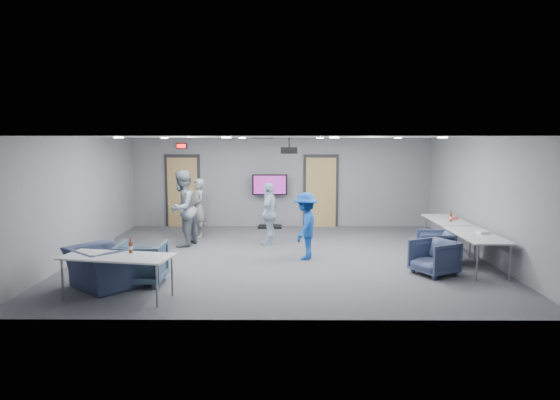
{
  "coord_description": "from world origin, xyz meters",
  "views": [
    {
      "loc": [
        0.05,
        -11.09,
        2.65
      ],
      "look_at": [
        -0.02,
        0.8,
        1.2
      ],
      "focal_mm": 32.0,
      "sensor_mm": 36.0,
      "label": 1
    }
  ],
  "objects_px": {
    "chair_right_b": "(435,247)",
    "person_d": "(306,226)",
    "person_a": "(199,208)",
    "person_b": "(182,209)",
    "bottle_front": "(131,247)",
    "chair_front_b": "(102,267)",
    "chair_front_a": "(142,263)",
    "table_right_a": "(446,221)",
    "chair_right_c": "(434,257)",
    "bottle_right": "(451,218)",
    "tv_stand": "(270,198)",
    "person_c": "(269,214)",
    "table_right_b": "(477,236)",
    "projector": "(289,150)",
    "table_front_left": "(117,258)"
  },
  "relations": [
    {
      "from": "chair_front_a",
      "to": "person_d",
      "type": "bearing_deg",
      "value": -149.0
    },
    {
      "from": "table_front_left",
      "to": "tv_stand",
      "type": "height_order",
      "value": "tv_stand"
    },
    {
      "from": "bottle_front",
      "to": "person_d",
      "type": "bearing_deg",
      "value": 39.85
    },
    {
      "from": "table_right_b",
      "to": "bottle_right",
      "type": "height_order",
      "value": "bottle_right"
    },
    {
      "from": "tv_stand",
      "to": "chair_right_c",
      "type": "bearing_deg",
      "value": -57.21
    },
    {
      "from": "chair_right_b",
      "to": "bottle_right",
      "type": "relative_size",
      "value": 2.95
    },
    {
      "from": "bottle_front",
      "to": "bottle_right",
      "type": "distance_m",
      "value": 7.32
    },
    {
      "from": "bottle_front",
      "to": "chair_front_b",
      "type": "bearing_deg",
      "value": 148.53
    },
    {
      "from": "person_c",
      "to": "person_d",
      "type": "xyz_separation_m",
      "value": [
        0.84,
        -1.6,
        -0.04
      ]
    },
    {
      "from": "person_a",
      "to": "person_d",
      "type": "bearing_deg",
      "value": 23.05
    },
    {
      "from": "chair_front_b",
      "to": "bottle_right",
      "type": "distance_m",
      "value": 7.76
    },
    {
      "from": "person_b",
      "to": "bottle_front",
      "type": "relative_size",
      "value": 7.34
    },
    {
      "from": "bottle_front",
      "to": "table_front_left",
      "type": "bearing_deg",
      "value": -129.51
    },
    {
      "from": "tv_stand",
      "to": "table_right_b",
      "type": "bearing_deg",
      "value": -48.02
    },
    {
      "from": "person_b",
      "to": "chair_right_c",
      "type": "xyz_separation_m",
      "value": [
        5.47,
        -2.62,
        -0.6
      ]
    },
    {
      "from": "person_c",
      "to": "projector",
      "type": "xyz_separation_m",
      "value": [
        0.49,
        -0.97,
        1.62
      ]
    },
    {
      "from": "person_c",
      "to": "projector",
      "type": "relative_size",
      "value": 4.04
    },
    {
      "from": "person_a",
      "to": "bottle_front",
      "type": "relative_size",
      "value": 6.19
    },
    {
      "from": "person_a",
      "to": "person_b",
      "type": "xyz_separation_m",
      "value": [
        -0.2,
        -1.17,
        0.15
      ]
    },
    {
      "from": "chair_right_b",
      "to": "table_right_a",
      "type": "bearing_deg",
      "value": 161.48
    },
    {
      "from": "person_c",
      "to": "chair_right_c",
      "type": "bearing_deg",
      "value": 65.97
    },
    {
      "from": "chair_front_b",
      "to": "bottle_front",
      "type": "distance_m",
      "value": 0.88
    },
    {
      "from": "person_a",
      "to": "person_b",
      "type": "height_order",
      "value": "person_b"
    },
    {
      "from": "chair_right_c",
      "to": "table_right_a",
      "type": "xyz_separation_m",
      "value": [
        0.97,
        2.31,
        0.34
      ]
    },
    {
      "from": "bottle_right",
      "to": "chair_right_b",
      "type": "bearing_deg",
      "value": -123.23
    },
    {
      "from": "person_d",
      "to": "chair_right_c",
      "type": "xyz_separation_m",
      "value": [
        2.47,
        -1.27,
        -0.4
      ]
    },
    {
      "from": "person_b",
      "to": "table_right_b",
      "type": "distance_m",
      "value": 6.82
    },
    {
      "from": "chair_right_c",
      "to": "table_right_b",
      "type": "xyz_separation_m",
      "value": [
        0.97,
        0.41,
        0.34
      ]
    },
    {
      "from": "person_a",
      "to": "table_front_left",
      "type": "relative_size",
      "value": 0.82
    },
    {
      "from": "person_d",
      "to": "chair_right_b",
      "type": "relative_size",
      "value": 1.98
    },
    {
      "from": "person_a",
      "to": "tv_stand",
      "type": "xyz_separation_m",
      "value": [
        1.9,
        1.45,
        0.12
      ]
    },
    {
      "from": "person_a",
      "to": "person_b",
      "type": "distance_m",
      "value": 1.2
    },
    {
      "from": "person_a",
      "to": "projector",
      "type": "height_order",
      "value": "projector"
    },
    {
      "from": "person_c",
      "to": "bottle_front",
      "type": "xyz_separation_m",
      "value": [
        -2.25,
        -4.18,
        0.04
      ]
    },
    {
      "from": "chair_right_c",
      "to": "person_d",
      "type": "bearing_deg",
      "value": -145.94
    },
    {
      "from": "chair_right_b",
      "to": "person_c",
      "type": "bearing_deg",
      "value": -109.24
    },
    {
      "from": "chair_right_b",
      "to": "projector",
      "type": "xyz_separation_m",
      "value": [
        -3.16,
        0.91,
        2.06
      ]
    },
    {
      "from": "chair_front_a",
      "to": "table_front_left",
      "type": "height_order",
      "value": "chair_front_a"
    },
    {
      "from": "chair_front_b",
      "to": "person_a",
      "type": "bearing_deg",
      "value": -59.29
    },
    {
      "from": "person_b",
      "to": "table_right_a",
      "type": "xyz_separation_m",
      "value": [
        6.45,
        -0.31,
        -0.26
      ]
    },
    {
      "from": "chair_front_a",
      "to": "chair_front_b",
      "type": "xyz_separation_m",
      "value": [
        -0.63,
        -0.25,
        -0.02
      ]
    },
    {
      "from": "person_d",
      "to": "table_right_a",
      "type": "bearing_deg",
      "value": 123.21
    },
    {
      "from": "chair_right_b",
      "to": "person_d",
      "type": "bearing_deg",
      "value": -87.55
    },
    {
      "from": "chair_front_b",
      "to": "bottle_front",
      "type": "height_order",
      "value": "bottle_front"
    },
    {
      "from": "table_right_a",
      "to": "chair_right_c",
      "type": "bearing_deg",
      "value": 157.09
    },
    {
      "from": "person_c",
      "to": "person_d",
      "type": "height_order",
      "value": "person_c"
    },
    {
      "from": "bottle_right",
      "to": "projector",
      "type": "height_order",
      "value": "projector"
    },
    {
      "from": "person_b",
      "to": "chair_right_b",
      "type": "relative_size",
      "value": 2.5
    },
    {
      "from": "person_d",
      "to": "chair_right_b",
      "type": "bearing_deg",
      "value": 101.01
    },
    {
      "from": "person_b",
      "to": "person_c",
      "type": "distance_m",
      "value": 2.18
    }
  ]
}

